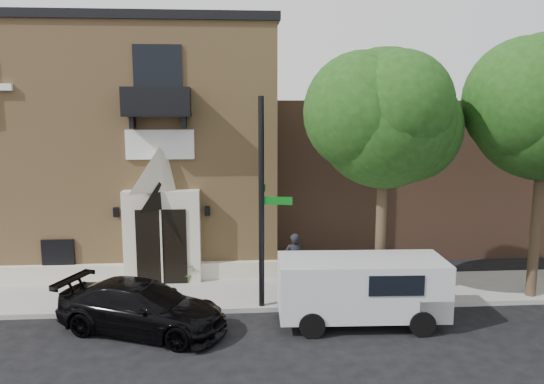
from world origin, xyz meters
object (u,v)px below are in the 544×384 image
Objects in this scene: dumpster at (377,281)px; black_sedan at (142,307)px; cargo_van at (367,288)px; fire_hydrant at (399,289)px; street_sign at (262,203)px; pedestrian_near at (295,261)px.

black_sedan is at bearing -148.74° from dumpster.
cargo_van is at bearing -67.84° from black_sedan.
street_sign is at bearing 179.78° from fire_hydrant.
dumpster is at bearing 154.23° from pedestrian_near.
cargo_van reaches higher than black_sedan.
pedestrian_near reaches higher than dumpster.
black_sedan is 5.36m from pedestrian_near.
dumpster is at bearing 160.58° from fire_hydrant.
street_sign is at bearing -157.61° from dumpster.
street_sign reaches higher than cargo_van.
black_sedan is at bearing -149.02° from street_sign.
cargo_van is 0.76× the size of street_sign.
cargo_van is 1.88m from fire_hydrant.
street_sign is at bearing 53.57° from pedestrian_near.
street_sign reaches higher than fire_hydrant.
fire_hydrant is 0.70m from dumpster.
black_sedan is 0.76× the size of street_sign.
cargo_van is 5.82× the size of fire_hydrant.
pedestrian_near is at bearing 171.76° from dumpster.
pedestrian_near is (1.16, 1.48, -2.25)m from street_sign.
black_sedan is 1.00× the size of cargo_van.
fire_hydrant is at bearing -58.84° from black_sedan.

